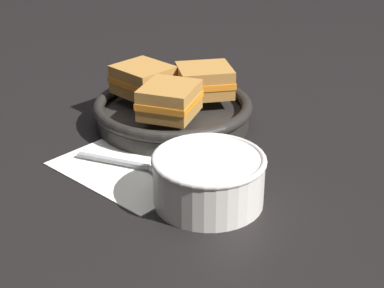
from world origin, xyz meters
TOP-DOWN VIEW (x-y plane):
  - ground_plane at (0.00, 0.00)m, footprint 4.00×4.00m
  - napkin at (-0.02, -0.02)m, footprint 0.21×0.18m
  - soup_bowl at (0.12, -0.03)m, footprint 0.14×0.14m
  - spoon at (0.01, -0.02)m, footprint 0.16×0.07m
  - skillet at (-0.07, 0.12)m, footprint 0.25×0.25m
  - sandwich_near_left at (-0.13, 0.11)m, footprint 0.09×0.08m
  - sandwich_near_right at (-0.04, 0.07)m, footprint 0.10×0.11m
  - sandwich_far_left at (-0.05, 0.17)m, footprint 0.12×0.12m

SIDE VIEW (x-z plane):
  - ground_plane at x=0.00m, z-range 0.00..0.00m
  - napkin at x=-0.02m, z-range 0.00..0.00m
  - spoon at x=0.01m, z-range 0.00..0.01m
  - skillet at x=-0.07m, z-range 0.00..0.04m
  - soup_bowl at x=0.12m, z-range 0.00..0.07m
  - sandwich_near_left at x=-0.13m, z-range 0.04..0.09m
  - sandwich_near_right at x=-0.04m, z-range 0.04..0.09m
  - sandwich_far_left at x=-0.05m, z-range 0.04..0.09m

